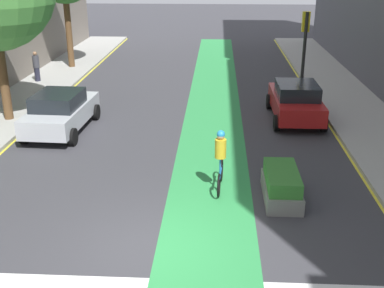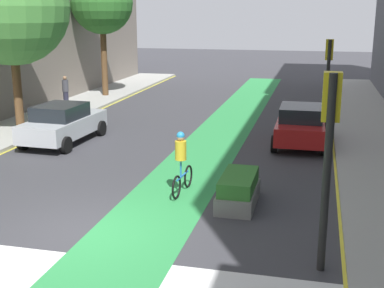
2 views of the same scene
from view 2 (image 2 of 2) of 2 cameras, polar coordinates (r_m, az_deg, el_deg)
ground_plane at (r=12.84m, az=-11.73°, el=-9.45°), size 120.00×120.00×0.00m
bike_lane_paint at (r=12.37m, az=-6.21°, el=-10.14°), size 2.40×60.00×0.01m
crosswalk_band at (r=11.25m, az=-16.14°, el=-13.30°), size 12.00×1.80×0.01m
curb_stripe_right at (r=11.77m, az=16.44°, el=-12.03°), size 0.16×60.00×0.01m
traffic_signal_near_right at (r=10.38m, az=14.82°, el=1.06°), size 0.35×0.52×4.01m
traffic_signal_far_right at (r=25.21m, az=14.74°, el=8.45°), size 0.35×0.52×3.85m
car_red_right_far at (r=20.79m, az=11.84°, el=2.09°), size 2.04×4.21×1.57m
car_silver_left_far at (r=21.26m, az=-13.98°, el=2.25°), size 2.18×4.28×1.57m
cyclist_in_lane at (r=14.78m, az=-1.16°, el=-1.93°), size 0.32×1.73×1.86m
pedestrian_sidewalk_left_a at (r=29.16m, az=-13.70°, el=5.75°), size 0.34×0.34×1.56m
street_tree_near at (r=22.90m, az=-19.27°, el=14.01°), size 4.75×4.75×7.52m
street_tree_far at (r=31.80m, az=-9.86°, el=14.96°), size 3.63×3.63×7.24m
median_planter at (r=14.20m, az=5.11°, el=-5.08°), size 0.97×2.12×0.85m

